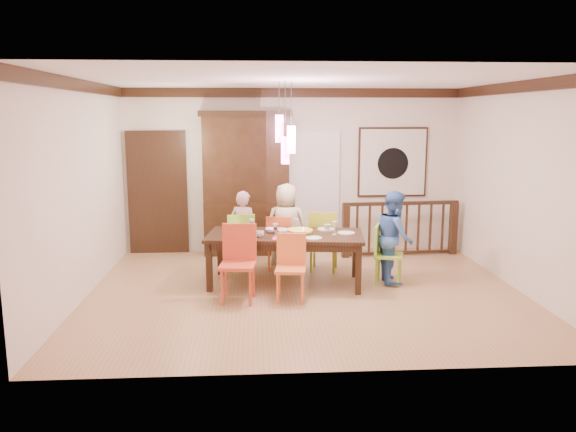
{
  "coord_description": "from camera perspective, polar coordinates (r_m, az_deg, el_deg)",
  "views": [
    {
      "loc": [
        -0.71,
        -7.51,
        2.44
      ],
      "look_at": [
        -0.21,
        0.48,
        0.99
      ],
      "focal_mm": 35.0,
      "sensor_mm": 36.0,
      "label": 1
    }
  ],
  "objects": [
    {
      "name": "floor",
      "position": [
        7.93,
        1.77,
        -7.69
      ],
      "size": [
        6.0,
        6.0,
        0.0
      ],
      "primitive_type": "plane",
      "color": "#AA7F52",
      "rests_on": "ground"
    },
    {
      "name": "wine_glass_c",
      "position": [
        7.86,
        -1.28,
        -1.48
      ],
      "size": [
        0.08,
        0.08,
        0.19
      ],
      "primitive_type": null,
      "color": "#590C19",
      "rests_on": "dining_table"
    },
    {
      "name": "wall_right",
      "position": [
        8.44,
        22.58,
        2.71
      ],
      "size": [
        0.0,
        5.0,
        5.0
      ],
      "primitive_type": "plane",
      "rotation": [
        1.57,
        0.0,
        -1.57
      ],
      "color": "beige",
      "rests_on": "floor"
    },
    {
      "name": "wine_glass_d",
      "position": [
        8.04,
        4.77,
        -1.24
      ],
      "size": [
        0.08,
        0.08,
        0.19
      ],
      "primitive_type": null,
      "color": "silver",
      "rests_on": "dining_table"
    },
    {
      "name": "wine_glass_b",
      "position": [
        8.25,
        0.83,
        -0.92
      ],
      "size": [
        0.08,
        0.08,
        0.19
      ],
      "primitive_type": null,
      "color": "silver",
      "rests_on": "dining_table"
    },
    {
      "name": "chair_far_left",
      "position": [
        8.87,
        -4.9,
        -2.2
      ],
      "size": [
        0.47,
        0.47,
        0.94
      ],
      "rotation": [
        0.0,
        0.0,
        3.27
      ],
      "color": "#88CF32",
      "rests_on": "floor"
    },
    {
      "name": "plate_end_right",
      "position": [
        8.16,
        5.93,
        -1.72
      ],
      "size": [
        0.26,
        0.26,
        0.01
      ],
      "primitive_type": "cylinder",
      "color": "white",
      "rests_on": "dining_table"
    },
    {
      "name": "ceiling",
      "position": [
        7.56,
        1.89,
        13.72
      ],
      "size": [
        6.0,
        6.0,
        0.0
      ],
      "primitive_type": "plane",
      "rotation": [
        3.14,
        0.0,
        0.0
      ],
      "color": "white",
      "rests_on": "wall_back"
    },
    {
      "name": "chair_near_mid",
      "position": [
        7.43,
        0.26,
        -4.87
      ],
      "size": [
        0.44,
        0.44,
        0.88
      ],
      "rotation": [
        0.0,
        0.0,
        -0.13
      ],
      "color": "orange",
      "rests_on": "floor"
    },
    {
      "name": "person_far_mid",
      "position": [
        8.96,
        -0.16,
        -1.03
      ],
      "size": [
        0.71,
        0.5,
        1.38
      ],
      "primitive_type": "imported",
      "rotation": [
        0.0,
        0.0,
        3.05
      ],
      "color": "beige",
      "rests_on": "floor"
    },
    {
      "name": "wall_left",
      "position": [
        7.91,
        -20.37,
        2.41
      ],
      "size": [
        0.0,
        5.0,
        5.0
      ],
      "primitive_type": "plane",
      "rotation": [
        1.57,
        0.0,
        1.57
      ],
      "color": "beige",
      "rests_on": "floor"
    },
    {
      "name": "small_bowl",
      "position": [
        8.18,
        -1.61,
        -1.47
      ],
      "size": [
        0.24,
        0.24,
        0.06
      ],
      "primitive_type": "imported",
      "rotation": [
        0.0,
        0.0,
        -0.27
      ],
      "color": "white",
      "rests_on": "dining_table"
    },
    {
      "name": "plate_far_mid",
      "position": [
        8.34,
        -0.75,
        -1.4
      ],
      "size": [
        0.26,
        0.26,
        0.01
      ],
      "primitive_type": "cylinder",
      "color": "white",
      "rests_on": "dining_table"
    },
    {
      "name": "wine_glass_a",
      "position": [
        8.22,
        -3.73,
        -0.97
      ],
      "size": [
        0.08,
        0.08,
        0.19
      ],
      "primitive_type": null,
      "color": "#590C19",
      "rests_on": "dining_table"
    },
    {
      "name": "crown_molding",
      "position": [
        7.55,
        1.89,
        13.11
      ],
      "size": [
        6.0,
        5.0,
        0.16
      ],
      "primitive_type": null,
      "color": "black",
      "rests_on": "wall_back"
    },
    {
      "name": "painting",
      "position": [
        10.32,
        10.57,
        5.39
      ],
      "size": [
        1.25,
        0.06,
        1.25
      ],
      "color": "black",
      "rests_on": "wall_back"
    },
    {
      "name": "pendant_cluster",
      "position": [
        7.92,
        -0.29,
        7.82
      ],
      "size": [
        0.27,
        0.21,
        1.14
      ],
      "color": "#FF4C9A",
      "rests_on": "ceiling"
    },
    {
      "name": "chair_far_mid",
      "position": [
        8.93,
        -0.77,
        -2.28
      ],
      "size": [
        0.47,
        0.47,
        0.88
      ],
      "rotation": [
        0.0,
        0.0,
        2.95
      ],
      "color": "#E15428",
      "rests_on": "floor"
    },
    {
      "name": "person_far_left",
      "position": [
        8.92,
        -4.54,
        -1.47
      ],
      "size": [
        0.55,
        0.48,
        1.27
      ],
      "primitive_type": "imported",
      "rotation": [
        0.0,
        0.0,
        2.69
      ],
      "color": "#D8A4B0",
      "rests_on": "floor"
    },
    {
      "name": "plate_far_left",
      "position": [
        8.42,
        -5.3,
        -1.33
      ],
      "size": [
        0.26,
        0.26,
        0.01
      ],
      "primitive_type": "cylinder",
      "color": "white",
      "rests_on": "dining_table"
    },
    {
      "name": "cup_right",
      "position": [
        8.31,
        4.0,
        -1.18
      ],
      "size": [
        0.12,
        0.12,
        0.1
      ],
      "primitive_type": "imported",
      "rotation": [
        0.0,
        0.0,
        -0.13
      ],
      "color": "silver",
      "rests_on": "dining_table"
    },
    {
      "name": "napkin",
      "position": [
        7.72,
        -0.93,
        -2.35
      ],
      "size": [
        0.18,
        0.14,
        0.01
      ],
      "primitive_type": "cube",
      "color": "#D83359",
      "rests_on": "dining_table"
    },
    {
      "name": "cup_left",
      "position": [
        7.87,
        -2.88,
        -1.85
      ],
      "size": [
        0.15,
        0.15,
        0.09
      ],
      "primitive_type": "imported",
      "rotation": [
        0.0,
        0.0,
        -0.4
      ],
      "color": "silver",
      "rests_on": "dining_table"
    },
    {
      "name": "chair_near_left",
      "position": [
        7.41,
        -5.14,
        -4.36
      ],
      "size": [
        0.51,
        0.51,
        1.01
      ],
      "rotation": [
        0.0,
        0.0,
        -0.11
      ],
      "color": "#CC4429",
      "rests_on": "floor"
    },
    {
      "name": "plate_far_right",
      "position": [
        8.4,
        3.89,
        -1.34
      ],
      "size": [
        0.26,
        0.26,
        0.01
      ],
      "primitive_type": "cylinder",
      "color": "white",
      "rests_on": "dining_table"
    },
    {
      "name": "wall_back",
      "position": [
        10.09,
        0.49,
        4.6
      ],
      "size": [
        6.0,
        0.0,
        6.0
      ],
      "primitive_type": "plane",
      "rotation": [
        1.57,
        0.0,
        0.0
      ],
      "color": "beige",
      "rests_on": "floor"
    },
    {
      "name": "panel_door",
      "position": [
        10.2,
        -13.08,
        2.14
      ],
      "size": [
        1.04,
        0.07,
        2.24
      ],
      "primitive_type": "cube",
      "color": "black",
      "rests_on": "wall_back"
    },
    {
      "name": "person_end_right",
      "position": [
        8.37,
        10.76,
        -2.09
      ],
      "size": [
        0.54,
        0.68,
        1.36
      ],
      "primitive_type": "imported",
      "rotation": [
        0.0,
        0.0,
        1.53
      ],
      "color": "#426EB8",
      "rests_on": "floor"
    },
    {
      "name": "plate_near_mid",
      "position": [
        7.79,
        2.51,
        -2.24
      ],
      "size": [
        0.26,
        0.26,
        0.01
      ],
      "primitive_type": "cylinder",
      "color": "white",
      "rests_on": "dining_table"
    },
    {
      "name": "balustrade",
      "position": [
        9.99,
        11.33,
        -1.16
      ],
      "size": [
        2.08,
        0.22,
        0.96
      ],
      "rotation": [
        0.0,
        0.0,
        0.07
      ],
      "color": "black",
      "rests_on": "floor"
    },
    {
      "name": "chair_far_right",
      "position": [
        8.87,
        3.67,
        -2.05
      ],
      "size": [
        0.53,
        0.53,
        0.97
      ],
      "rotation": [
        0.0,
        0.0,
        2.89
      ],
      "color": "#92A01C",
      "rests_on": "floor"
    },
    {
      "name": "plate_near_left",
      "position": [
        7.79,
        -4.9,
        -2.27
      ],
      "size": [
        0.26,
        0.26,
        0.01
      ],
      "primitive_type": "cylinder",
      "color": "white",
      "rests_on": "dining_table"
    },
    {
      "name": "chair_end_right",
      "position": [
        8.32,
        10.22,
        -3.45
      ],
      "size": [
        0.5,
        0.5,
        0.86
      ],
      "rotation": [
        0.0,
        0.0,
        1.24
      ],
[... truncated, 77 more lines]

